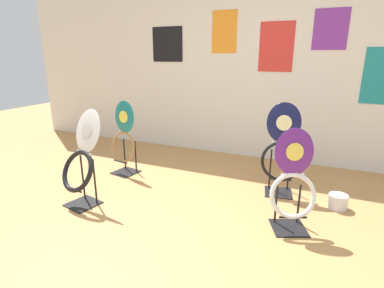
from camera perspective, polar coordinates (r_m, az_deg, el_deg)
ground_plane at (r=2.33m, az=-2.58°, el=-21.08°), size 14.00×14.00×0.00m
wall_back at (r=4.26m, az=13.00°, el=14.53°), size 8.00×0.07×2.60m
toilet_seat_display_navy_moon at (r=3.24m, az=16.74°, el=-1.16°), size 0.44×0.33×0.97m
toilet_seat_display_teal_sax at (r=3.75m, az=-12.87°, el=0.99°), size 0.41×0.32×0.91m
toilet_seat_display_purple_note at (r=2.61m, az=18.65°, el=-7.24°), size 0.41×0.37×0.87m
toilet_seat_display_white_plain at (r=3.07m, az=-20.35°, el=-3.12°), size 0.45×0.43×0.93m
paint_can at (r=3.25m, az=26.04°, el=-9.71°), size 0.18×0.18×0.14m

